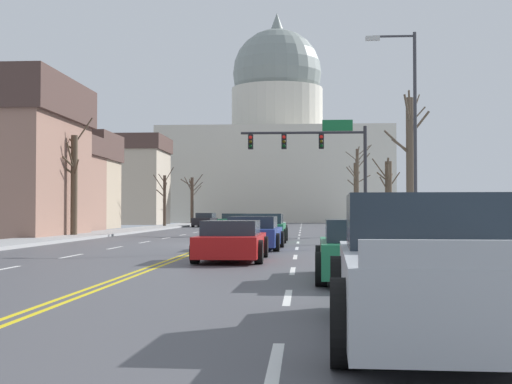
{
  "coord_description": "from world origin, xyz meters",
  "views": [
    {
      "loc": [
        3.76,
        -30.59,
        1.38
      ],
      "look_at": [
        -0.3,
        30.57,
        3.08
      ],
      "focal_mm": 50.49,
      "sensor_mm": 36.0,
      "label": 1
    }
  ],
  "objects_px": {
    "sedan_near_03": "(232,241)",
    "sedan_oncoming_00": "(233,222)",
    "pickup_truck_near_05": "(429,272)",
    "pedestrian_00": "(383,218)",
    "signal_gantry": "(320,151)",
    "sedan_near_04": "(364,251)",
    "street_lamp_right": "(409,120)",
    "sedan_near_02": "(253,234)",
    "sedan_oncoming_01": "(205,220)",
    "sedan_near_00": "(268,226)",
    "sedan_near_01": "(264,229)"
  },
  "relations": [
    {
      "from": "sedan_near_02",
      "to": "sedan_oncoming_00",
      "type": "xyz_separation_m",
      "value": [
        -3.53,
        28.38,
        0.02
      ]
    },
    {
      "from": "signal_gantry",
      "to": "pedestrian_00",
      "type": "relative_size",
      "value": 4.7
    },
    {
      "from": "pickup_truck_near_05",
      "to": "sedan_oncoming_00",
      "type": "height_order",
      "value": "pickup_truck_near_05"
    },
    {
      "from": "sedan_near_04",
      "to": "sedan_oncoming_01",
      "type": "xyz_separation_m",
      "value": [
        -10.3,
        51.22,
        0.02
      ]
    },
    {
      "from": "street_lamp_right",
      "to": "pedestrian_00",
      "type": "bearing_deg",
      "value": 90.66
    },
    {
      "from": "street_lamp_right",
      "to": "pedestrian_00",
      "type": "height_order",
      "value": "street_lamp_right"
    },
    {
      "from": "sedan_near_02",
      "to": "sedan_oncoming_01",
      "type": "distance_m",
      "value": 39.99
    },
    {
      "from": "street_lamp_right",
      "to": "sedan_near_02",
      "type": "height_order",
      "value": "street_lamp_right"
    },
    {
      "from": "signal_gantry",
      "to": "sedan_near_01",
      "type": "relative_size",
      "value": 1.71
    },
    {
      "from": "street_lamp_right",
      "to": "pedestrian_00",
      "type": "distance_m",
      "value": 9.45
    },
    {
      "from": "sedan_near_01",
      "to": "sedan_near_02",
      "type": "xyz_separation_m",
      "value": [
        -0.03,
        -6.4,
        -0.04
      ]
    },
    {
      "from": "signal_gantry",
      "to": "pedestrian_00",
      "type": "bearing_deg",
      "value": -68.25
    },
    {
      "from": "sedan_near_00",
      "to": "sedan_oncoming_01",
      "type": "xyz_separation_m",
      "value": [
        -7.11,
        25.82,
        0.03
      ]
    },
    {
      "from": "sedan_oncoming_00",
      "to": "street_lamp_right",
      "type": "bearing_deg",
      "value": -69.78
    },
    {
      "from": "sedan_near_04",
      "to": "sedan_oncoming_00",
      "type": "distance_m",
      "value": 40.8
    },
    {
      "from": "sedan_oncoming_01",
      "to": "pickup_truck_near_05",
      "type": "bearing_deg",
      "value": -79.73
    },
    {
      "from": "street_lamp_right",
      "to": "sedan_near_00",
      "type": "xyz_separation_m",
      "value": [
        -6.17,
        11.18,
        -4.48
      ]
    },
    {
      "from": "sedan_near_00",
      "to": "street_lamp_right",
      "type": "bearing_deg",
      "value": -61.1
    },
    {
      "from": "sedan_near_03",
      "to": "sedan_near_00",
      "type": "bearing_deg",
      "value": 89.77
    },
    {
      "from": "sedan_near_00",
      "to": "sedan_near_03",
      "type": "relative_size",
      "value": 1.02
    },
    {
      "from": "sedan_near_03",
      "to": "pickup_truck_near_05",
      "type": "bearing_deg",
      "value": -74.38
    },
    {
      "from": "sedan_near_00",
      "to": "sedan_near_02",
      "type": "distance_m",
      "value": 13.51
    },
    {
      "from": "street_lamp_right",
      "to": "sedan_near_04",
      "type": "bearing_deg",
      "value": -101.82
    },
    {
      "from": "sedan_near_00",
      "to": "sedan_near_04",
      "type": "bearing_deg",
      "value": -82.83
    },
    {
      "from": "sedan_near_01",
      "to": "sedan_oncoming_00",
      "type": "height_order",
      "value": "sedan_near_01"
    },
    {
      "from": "signal_gantry",
      "to": "street_lamp_right",
      "type": "relative_size",
      "value": 0.94
    },
    {
      "from": "sedan_near_02",
      "to": "sedan_near_04",
      "type": "bearing_deg",
      "value": -75.43
    },
    {
      "from": "pickup_truck_near_05",
      "to": "sedan_oncoming_01",
      "type": "height_order",
      "value": "pickup_truck_near_05"
    },
    {
      "from": "sedan_near_03",
      "to": "sedan_oncoming_00",
      "type": "distance_m",
      "value": 34.69
    },
    {
      "from": "street_lamp_right",
      "to": "sedan_near_02",
      "type": "distance_m",
      "value": 7.9
    },
    {
      "from": "sedan_near_02",
      "to": "sedan_oncoming_01",
      "type": "xyz_separation_m",
      "value": [
        -7.21,
        39.33,
        0.04
      ]
    },
    {
      "from": "sedan_near_01",
      "to": "street_lamp_right",
      "type": "bearing_deg",
      "value": -33.97
    },
    {
      "from": "sedan_near_00",
      "to": "pickup_truck_near_05",
      "type": "xyz_separation_m",
      "value": [
        3.36,
        -31.96,
        0.13
      ]
    },
    {
      "from": "sedan_near_00",
      "to": "sedan_near_02",
      "type": "relative_size",
      "value": 0.98
    },
    {
      "from": "sedan_near_04",
      "to": "sedan_oncoming_00",
      "type": "xyz_separation_m",
      "value": [
        -6.62,
        40.26,
        0.01
      ]
    },
    {
      "from": "pickup_truck_near_05",
      "to": "pedestrian_00",
      "type": "relative_size",
      "value": 3.16
    },
    {
      "from": "pickup_truck_near_05",
      "to": "pedestrian_00",
      "type": "distance_m",
      "value": 29.49
    },
    {
      "from": "sedan_near_02",
      "to": "pedestrian_00",
      "type": "relative_size",
      "value": 2.82
    },
    {
      "from": "sedan_near_02",
      "to": "sedan_oncoming_01",
      "type": "bearing_deg",
      "value": 100.4
    },
    {
      "from": "pickup_truck_near_05",
      "to": "pedestrian_00",
      "type": "bearing_deg",
      "value": 84.72
    },
    {
      "from": "signal_gantry",
      "to": "sedan_near_04",
      "type": "height_order",
      "value": "signal_gantry"
    },
    {
      "from": "sedan_near_01",
      "to": "pickup_truck_near_05",
      "type": "distance_m",
      "value": 25.06
    },
    {
      "from": "signal_gantry",
      "to": "sedan_near_04",
      "type": "relative_size",
      "value": 1.86
    },
    {
      "from": "sedan_near_01",
      "to": "sedan_oncoming_01",
      "type": "xyz_separation_m",
      "value": [
        -7.25,
        32.93,
        -0.0
      ]
    },
    {
      "from": "sedan_near_01",
      "to": "sedan_oncoming_01",
      "type": "height_order",
      "value": "sedan_near_01"
    },
    {
      "from": "sedan_near_02",
      "to": "sedan_near_03",
      "type": "distance_m",
      "value": 6.15
    },
    {
      "from": "sedan_near_01",
      "to": "sedan_near_04",
      "type": "height_order",
      "value": "sedan_near_01"
    },
    {
      "from": "street_lamp_right",
      "to": "sedan_oncoming_00",
      "type": "distance_m",
      "value": 28.11
    },
    {
      "from": "pickup_truck_near_05",
      "to": "pedestrian_00",
      "type": "height_order",
      "value": "pedestrian_00"
    },
    {
      "from": "sedan_near_03",
      "to": "sedan_near_02",
      "type": "bearing_deg",
      "value": 88.29
    }
  ]
}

